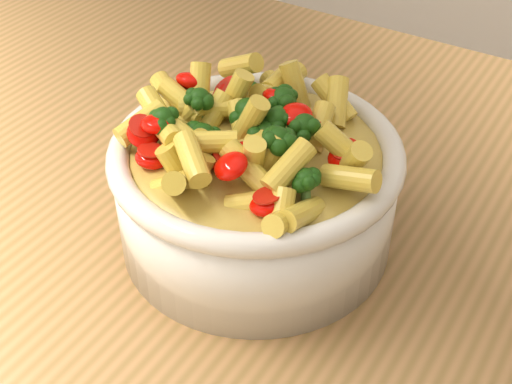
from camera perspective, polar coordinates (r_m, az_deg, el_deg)
The scene contains 3 objects.
table at distance 0.68m, azimuth -1.14°, elevation -8.56°, with size 1.20×0.80×0.90m.
serving_bowl at distance 0.56m, azimuth 0.00°, elevation 0.10°, with size 0.22×0.22×0.10m.
pasta_salad at distance 0.52m, azimuth 0.00°, elevation 5.21°, with size 0.18×0.18×0.04m.
Camera 1 is at (0.25, -0.39, 1.30)m, focal length 50.00 mm.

